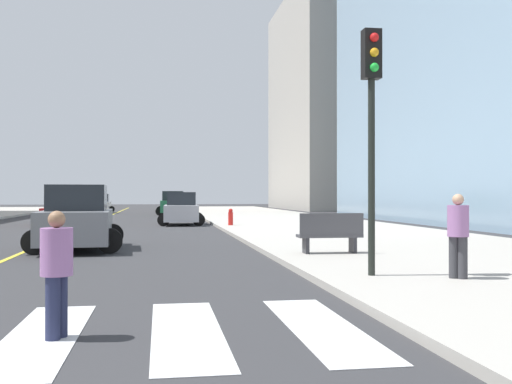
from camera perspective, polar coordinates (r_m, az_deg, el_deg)
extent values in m
cube|color=#B2ADA3|center=(25.28, 9.53, -4.12)|extent=(10.00, 120.00, 0.15)
cube|color=silver|center=(8.23, -19.49, -12.69)|extent=(0.90, 4.00, 0.01)
cube|color=silver|center=(8.11, -6.55, -12.89)|extent=(0.90, 4.00, 0.01)
cube|color=silver|center=(8.38, 6.14, -12.48)|extent=(0.90, 4.00, 0.01)
cube|color=yellow|center=(44.14, -14.48, -2.55)|extent=(0.16, 80.00, 0.01)
cube|color=#B2ADA3|center=(77.62, 9.40, 8.15)|extent=(18.00, 24.00, 26.24)
cube|color=slate|center=(20.36, -16.54, -3.10)|extent=(2.34, 4.78, 1.00)
cube|color=#1E2328|center=(20.61, -16.47, -0.55)|extent=(1.90, 2.43, 0.85)
cylinder|color=black|center=(19.07, -20.15, -4.45)|extent=(0.77, 0.28, 0.76)
cylinder|color=black|center=(18.87, -13.62, -4.51)|extent=(0.77, 0.28, 0.76)
cylinder|color=black|center=(21.94, -19.05, -3.90)|extent=(0.77, 0.28, 0.76)
cylinder|color=black|center=(21.77, -13.37, -3.94)|extent=(0.77, 0.28, 0.76)
cube|color=#236B42|center=(53.30, -7.87, -1.34)|extent=(2.17, 4.70, 1.00)
cube|color=#1E2328|center=(53.56, -7.87, -0.37)|extent=(1.81, 2.36, 0.85)
cylinder|color=black|center=(51.86, -9.05, -1.80)|extent=(0.76, 0.25, 0.76)
cylinder|color=black|center=(51.88, -6.66, -1.80)|extent=(0.76, 0.25, 0.76)
cylinder|color=black|center=(54.75, -9.01, -1.72)|extent=(0.76, 0.25, 0.76)
cylinder|color=black|center=(54.77, -6.75, -1.72)|extent=(0.76, 0.25, 0.76)
cube|color=#B7B7BC|center=(35.84, -7.05, -1.97)|extent=(2.12, 4.39, 0.92)
cube|color=#1E2328|center=(36.08, -7.05, -0.64)|extent=(1.73, 2.22, 0.78)
cylinder|color=black|center=(34.53, -8.71, -2.63)|extent=(0.71, 0.25, 0.70)
cylinder|color=black|center=(34.52, -5.40, -2.63)|extent=(0.71, 0.25, 0.70)
cylinder|color=black|center=(37.20, -8.58, -2.46)|extent=(0.71, 0.25, 0.70)
cylinder|color=black|center=(37.20, -5.51, -2.46)|extent=(0.71, 0.25, 0.70)
cube|color=silver|center=(60.18, -14.48, -1.29)|extent=(1.97, 4.21, 0.89)
cube|color=#1E2328|center=(59.92, -14.49, -0.53)|extent=(1.63, 2.12, 0.75)
cylinder|color=black|center=(61.42, -13.49, -1.59)|extent=(0.68, 0.23, 0.68)
cylinder|color=black|center=(61.55, -15.28, -1.59)|extent=(0.68, 0.23, 0.68)
cylinder|color=black|center=(58.84, -13.63, -1.65)|extent=(0.68, 0.23, 0.68)
cylinder|color=black|center=(58.98, -15.50, -1.65)|extent=(0.68, 0.23, 0.68)
cube|color=red|center=(36.77, -17.94, -2.05)|extent=(1.74, 3.80, 0.81)
cube|color=#1E2328|center=(36.53, -17.99, -0.91)|extent=(1.46, 1.91, 0.69)
cylinder|color=black|center=(37.82, -16.37, -2.48)|extent=(0.62, 0.20, 0.61)
cylinder|color=black|center=(38.07, -18.99, -2.46)|extent=(0.62, 0.20, 0.61)
cylinder|color=black|center=(35.49, -16.83, -2.62)|extent=(0.62, 0.20, 0.61)
cylinder|color=black|center=(35.76, -19.61, -2.60)|extent=(0.62, 0.20, 0.61)
cylinder|color=black|center=(12.44, 10.83, 1.39)|extent=(0.14, 0.14, 3.97)
cube|color=black|center=(12.76, 10.82, 12.63)|extent=(0.36, 0.28, 1.00)
sphere|color=red|center=(12.67, 11.10, 14.12)|extent=(0.18, 0.18, 0.18)
sphere|color=orange|center=(12.60, 11.10, 12.80)|extent=(0.18, 0.18, 0.18)
sphere|color=green|center=(12.53, 11.10, 11.46)|extent=(0.18, 0.18, 0.18)
cube|color=#47474C|center=(17.04, 6.94, -4.13)|extent=(1.81, 0.58, 0.08)
cube|color=#47474C|center=(16.79, 7.15, -3.02)|extent=(1.80, 0.08, 0.60)
cube|color=#2D2D33|center=(16.89, 4.72, -5.04)|extent=(0.11, 0.48, 0.44)
cube|color=#2D2D33|center=(17.25, 9.11, -4.94)|extent=(0.11, 0.48, 0.44)
cylinder|color=#232847|center=(8.03, -17.98, -10.20)|extent=(0.18, 0.18, 0.78)
cylinder|color=#232847|center=(7.90, -18.61, -10.37)|extent=(0.18, 0.18, 0.78)
cylinder|color=#99669E|center=(7.87, -18.28, -5.37)|extent=(0.39, 0.39, 0.59)
sphere|color=#936B4C|center=(7.85, -18.28, -2.46)|extent=(0.21, 0.21, 0.21)
cylinder|color=#38383D|center=(12.43, 18.90, -5.89)|extent=(0.19, 0.19, 0.82)
cylinder|color=#38383D|center=(12.48, 18.14, -5.87)|extent=(0.19, 0.19, 0.82)
cylinder|color=#99669E|center=(12.40, 18.51, -2.60)|extent=(0.41, 0.41, 0.61)
sphere|color=tan|center=(12.39, 18.51, -0.67)|extent=(0.22, 0.22, 0.22)
cylinder|color=red|center=(32.35, -2.41, -2.52)|extent=(0.26, 0.26, 0.70)
sphere|color=red|center=(32.34, -2.41, -1.76)|extent=(0.22, 0.22, 0.22)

